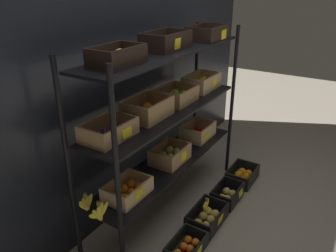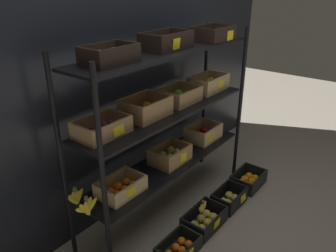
# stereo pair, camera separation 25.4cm
# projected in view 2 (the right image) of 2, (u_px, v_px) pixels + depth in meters

# --- Properties ---
(ground_plane) EXTENTS (10.00, 10.00, 0.00)m
(ground_plane) POSITION_uv_depth(u_px,v_px,m) (168.00, 207.00, 2.86)
(ground_plane) COLOR gray
(storefront_wall) EXTENTS (4.07, 0.12, 2.56)m
(storefront_wall) POSITION_uv_depth(u_px,v_px,m) (128.00, 54.00, 2.56)
(storefront_wall) COLOR black
(storefront_wall) RESTS_ON ground_plane
(display_rack) EXTENTS (1.81, 0.42, 1.48)m
(display_rack) POSITION_uv_depth(u_px,v_px,m) (168.00, 108.00, 2.50)
(display_rack) COLOR black
(display_rack) RESTS_ON ground_plane
(crate_ground_tangerine) EXTENTS (0.33, 0.21, 0.11)m
(crate_ground_tangerine) POSITION_uv_depth(u_px,v_px,m) (179.00, 249.00, 2.35)
(crate_ground_tangerine) COLOR black
(crate_ground_tangerine) RESTS_ON ground_plane
(crate_ground_apple_gold) EXTENTS (0.37, 0.24, 0.13)m
(crate_ground_apple_gold) POSITION_uv_depth(u_px,v_px,m) (204.00, 221.00, 2.62)
(crate_ground_apple_gold) COLOR black
(crate_ground_apple_gold) RESTS_ON ground_plane
(crate_ground_right_apple_gold) EXTENTS (0.32, 0.21, 0.14)m
(crate_ground_right_apple_gold) POSITION_uv_depth(u_px,v_px,m) (229.00, 199.00, 2.87)
(crate_ground_right_apple_gold) COLOR black
(crate_ground_right_apple_gold) RESTS_ON ground_plane
(crate_ground_orange) EXTENTS (0.34, 0.24, 0.13)m
(crate_ground_orange) POSITION_uv_depth(u_px,v_px,m) (248.00, 180.00, 3.14)
(crate_ground_orange) COLOR black
(crate_ground_orange) RESTS_ON ground_plane
(banana_bunch_loose) EXTENTS (0.13, 0.04, 0.14)m
(banana_bunch_loose) POSITION_uv_depth(u_px,v_px,m) (202.00, 209.00, 2.53)
(banana_bunch_loose) COLOR brown
(banana_bunch_loose) RESTS_ON crate_ground_apple_gold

